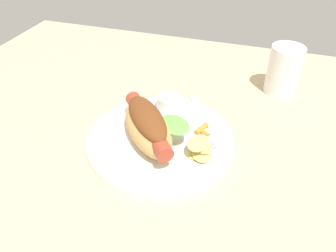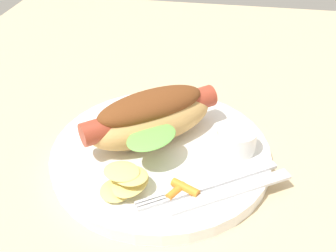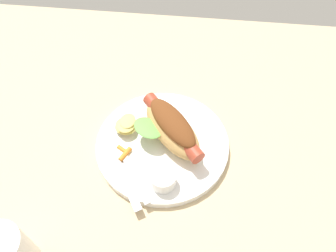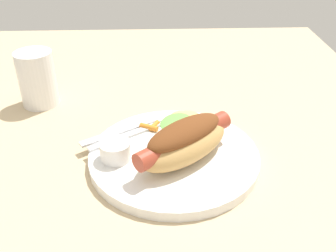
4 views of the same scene
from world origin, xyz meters
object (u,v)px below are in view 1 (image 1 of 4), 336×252
at_px(fork, 197,120).
at_px(sauce_ramekin, 168,102).
at_px(drinking_cup, 284,70).
at_px(carrot_garnish, 202,130).
at_px(chips_pile, 199,148).
at_px(plate, 160,140).
at_px(knife, 204,115).
at_px(hot_dog, 148,125).

bearing_deg(fork, sauce_ramekin, -142.20).
xyz_separation_m(sauce_ramekin, drinking_cup, (0.21, 0.16, 0.02)).
height_order(fork, carrot_garnish, carrot_garnish).
bearing_deg(chips_pile, sauce_ramekin, 128.48).
height_order(chips_pile, carrot_garnish, chips_pile).
height_order(plate, knife, knife).
bearing_deg(knife, chips_pile, -24.01).
distance_m(plate, chips_pile, 0.08).
height_order(chips_pile, drinking_cup, drinking_cup).
height_order(sauce_ramekin, chips_pile, sauce_ramekin).
relative_size(hot_dog, chips_pile, 2.80).
xyz_separation_m(hot_dog, knife, (0.08, 0.10, -0.03)).
bearing_deg(plate, hot_dog, -139.61).
distance_m(sauce_ramekin, fork, 0.07).
xyz_separation_m(plate, drinking_cup, (0.19, 0.25, 0.04)).
bearing_deg(knife, hot_dog, -69.66).
xyz_separation_m(plate, hot_dog, (-0.02, -0.01, 0.04)).
relative_size(sauce_ramekin, fork, 0.32).
bearing_deg(hot_dog, fork, 99.95).
xyz_separation_m(plate, knife, (0.06, 0.09, 0.01)).
bearing_deg(fork, chips_pile, -17.94).
xyz_separation_m(hot_dog, drinking_cup, (0.21, 0.26, 0.00)).
height_order(hot_dog, drinking_cup, drinking_cup).
bearing_deg(drinking_cup, sauce_ramekin, -142.28).
bearing_deg(knife, plate, -67.15).
height_order(knife, carrot_garnish, carrot_garnish).
xyz_separation_m(plate, carrot_garnish, (0.07, 0.03, 0.01)).
bearing_deg(fork, hot_dog, -73.77).
relative_size(knife, carrot_garnish, 4.02).
distance_m(carrot_garnish, drinking_cup, 0.25).
distance_m(plate, hot_dog, 0.05).
distance_m(fork, knife, 0.02).
distance_m(sauce_ramekin, knife, 0.07).
bearing_deg(knife, sauce_ramekin, -123.53).
relative_size(fork, drinking_cup, 1.37).
relative_size(fork, knife, 1.03).
height_order(knife, chips_pile, chips_pile).
relative_size(plate, sauce_ramekin, 5.66).
bearing_deg(carrot_garnish, knife, 99.36).
bearing_deg(knife, drinking_cup, 107.91).
height_order(plate, drinking_cup, drinking_cup).
bearing_deg(sauce_ramekin, carrot_garnish, -33.08).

